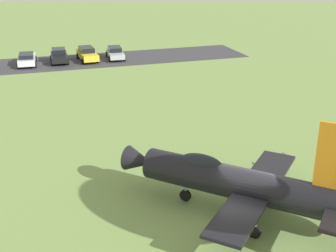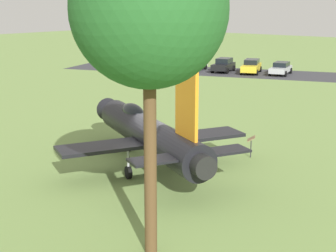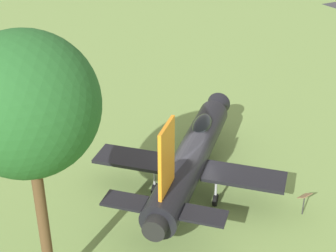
{
  "view_description": "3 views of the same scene",
  "coord_description": "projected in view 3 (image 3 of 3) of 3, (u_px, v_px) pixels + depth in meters",
  "views": [
    {
      "loc": [
        18.98,
        -3.55,
        12.05
      ],
      "look_at": [
        -8.21,
        -3.7,
        1.5
      ],
      "focal_mm": 48.26,
      "sensor_mm": 36.0,
      "label": 1
    },
    {
      "loc": [
        18.07,
        15.52,
        7.88
      ],
      "look_at": [
        0.15,
        1.25,
        2.33
      ],
      "focal_mm": 54.7,
      "sensor_mm": 36.0,
      "label": 2
    },
    {
      "loc": [
        4.74,
        20.36,
        14.32
      ],
      "look_at": [
        0.87,
        -1.32,
        2.86
      ],
      "focal_mm": 54.29,
      "sensor_mm": 36.0,
      "label": 3
    }
  ],
  "objects": [
    {
      "name": "shrub_near_fence",
      "position": [
        26.0,
        138.0,
        28.53
      ],
      "size": [
        1.66,
        1.38,
        1.06
      ],
      "color": "#235B26",
      "rests_on": "ground_plane"
    },
    {
      "name": "info_plaque",
      "position": [
        304.0,
        199.0,
        22.86
      ],
      "size": [
        0.71,
        0.63,
        1.14
      ],
      "color": "#333333",
      "rests_on": "ground_plane"
    },
    {
      "name": "display_jet",
      "position": [
        192.0,
        154.0,
        24.61
      ],
      "size": [
        8.93,
        11.7,
        5.46
      ],
      "rotation": [
        0.0,
        0.0,
        4.24
      ],
      "color": "black",
      "rests_on": "ground_plane"
    },
    {
      "name": "shade_tree",
      "position": [
        27.0,
        106.0,
        15.65
      ],
      "size": [
        4.65,
        4.65,
        10.03
      ],
      "color": "brown",
      "rests_on": "ground_plane"
    },
    {
      "name": "ground_plane",
      "position": [
        190.0,
        188.0,
        25.13
      ],
      "size": [
        200.0,
        200.0,
        0.0
      ],
      "primitive_type": "plane",
      "color": "#75934C"
    }
  ]
}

